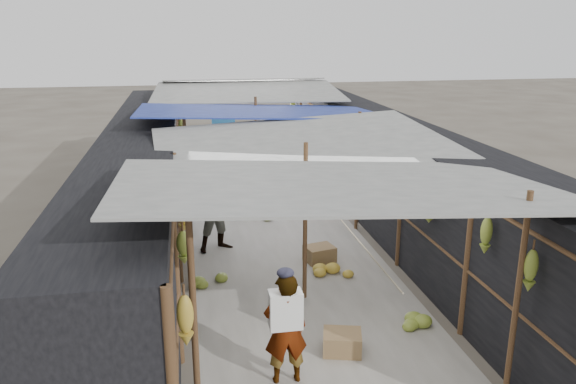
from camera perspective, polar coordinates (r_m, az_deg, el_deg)
aisle_slab at (r=12.54m, az=-1.68°, el=-3.51°), size 3.60×16.00×0.02m
stall_left at (r=12.11m, az=-14.46°, el=0.89°), size 1.40×15.00×2.30m
stall_right at (r=12.88m, az=10.23°, el=2.07°), size 1.40×15.00×2.30m
crate_near at (r=7.92m, az=5.52°, el=-15.01°), size 0.60×0.53×0.31m
crate_mid at (r=10.67m, az=3.23°, el=-6.33°), size 0.61×0.53×0.32m
crate_back at (r=15.08m, az=-3.51°, el=0.38°), size 0.51×0.47×0.26m
black_basin at (r=15.25m, az=3.13°, el=0.44°), size 0.64×0.64×0.19m
vendor_elderly at (r=7.04m, az=-0.26°, el=-13.75°), size 0.54×0.36×1.47m
shopper_blue at (r=11.05m, az=-6.99°, el=-1.62°), size 1.04×0.93×1.77m
vendor_seated at (r=16.61m, az=-0.33°, el=2.94°), size 0.47×0.61×0.84m
market_canopy at (r=12.30m, az=-1.90°, el=7.63°), size 5.62×15.20×2.77m
hanging_bananas at (r=12.59m, az=-2.14°, el=4.42°), size 3.96×14.09×0.75m
floor_bananas at (r=11.79m, az=-0.76°, el=-4.01°), size 3.36×8.74×0.36m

